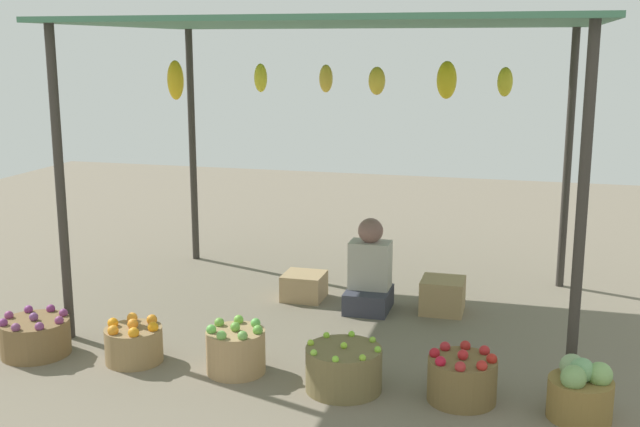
% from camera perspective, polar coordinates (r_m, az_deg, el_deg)
% --- Properties ---
extents(ground_plane, '(14.00, 14.00, 0.00)m').
position_cam_1_polar(ground_plane, '(6.68, 1.35, -6.93)').
color(ground_plane, '#766C5A').
extents(market_stall_structure, '(3.94, 2.64, 2.37)m').
position_cam_1_polar(market_stall_structure, '(6.33, 1.50, 12.45)').
color(market_stall_structure, '#38332D').
rests_on(market_stall_structure, ground).
extents(vendor_person, '(0.36, 0.44, 0.78)m').
position_cam_1_polar(vendor_person, '(6.61, 3.61, -4.47)').
color(vendor_person, '#343643').
rests_on(vendor_person, ground).
extents(basket_purple_onions, '(0.49, 0.49, 0.31)m').
position_cam_1_polar(basket_purple_onions, '(6.07, -19.96, -8.38)').
color(basket_purple_onions, brown).
rests_on(basket_purple_onions, ground).
extents(basket_oranges, '(0.40, 0.40, 0.31)m').
position_cam_1_polar(basket_oranges, '(5.74, -13.36, -9.15)').
color(basket_oranges, '#92754B').
rests_on(basket_oranges, ground).
extents(basket_green_apples, '(0.40, 0.40, 0.36)m').
position_cam_1_polar(basket_green_apples, '(5.44, -6.13, -9.83)').
color(basket_green_apples, '#A58459').
rests_on(basket_green_apples, ground).
extents(basket_limes, '(0.49, 0.49, 0.32)m').
position_cam_1_polar(basket_limes, '(5.16, 1.73, -11.18)').
color(basket_limes, brown).
rests_on(basket_limes, ground).
extents(basket_red_apples, '(0.43, 0.43, 0.34)m').
position_cam_1_polar(basket_red_apples, '(5.09, 10.26, -11.69)').
color(basket_red_apples, brown).
rests_on(basket_red_apples, ground).
extents(basket_cabbages, '(0.38, 0.38, 0.38)m').
position_cam_1_polar(basket_cabbages, '(5.03, 18.37, -12.16)').
color(basket_cabbages, olive).
rests_on(basket_cabbages, ground).
extents(wooden_crate_near_vendor, '(0.35, 0.34, 0.23)m').
position_cam_1_polar(wooden_crate_near_vendor, '(6.91, -1.17, -5.29)').
color(wooden_crate_near_vendor, tan).
rests_on(wooden_crate_near_vendor, ground).
extents(wooden_crate_stacked_rear, '(0.35, 0.34, 0.28)m').
position_cam_1_polar(wooden_crate_stacked_rear, '(6.65, 8.89, -5.90)').
color(wooden_crate_stacked_rear, '#A28458').
rests_on(wooden_crate_stacked_rear, ground).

